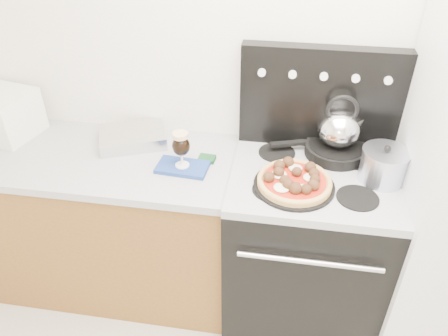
% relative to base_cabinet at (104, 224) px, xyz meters
% --- Properties ---
extents(room_shell, '(3.52, 3.01, 2.52)m').
position_rel_base_cabinet_xyz_m(room_shell, '(1.02, -0.91, 0.82)').
color(room_shell, beige).
rests_on(room_shell, ground).
extents(base_cabinet, '(1.45, 0.60, 0.86)m').
position_rel_base_cabinet_xyz_m(base_cabinet, '(0.00, 0.00, 0.00)').
color(base_cabinet, brown).
rests_on(base_cabinet, ground).
extents(countertop, '(1.48, 0.63, 0.04)m').
position_rel_base_cabinet_xyz_m(countertop, '(0.00, 0.00, 0.45)').
color(countertop, '#AEAEB1').
rests_on(countertop, base_cabinet).
extents(stove_body, '(0.76, 0.65, 0.88)m').
position_rel_base_cabinet_xyz_m(stove_body, '(1.10, -0.02, 0.01)').
color(stove_body, black).
rests_on(stove_body, ground).
extents(cooktop, '(0.76, 0.65, 0.04)m').
position_rel_base_cabinet_xyz_m(cooktop, '(1.10, -0.02, 0.47)').
color(cooktop, '#ADADB2').
rests_on(cooktop, stove_body).
extents(backguard, '(0.76, 0.08, 0.50)m').
position_rel_base_cabinet_xyz_m(backguard, '(1.10, 0.25, 0.74)').
color(backguard, black).
rests_on(backguard, cooktop).
extents(foil_sheet, '(0.40, 0.35, 0.07)m').
position_rel_base_cabinet_xyz_m(foil_sheet, '(0.18, 0.14, 0.50)').
color(foil_sheet, silver).
rests_on(foil_sheet, countertop).
extents(oven_mitt, '(0.25, 0.16, 0.02)m').
position_rel_base_cabinet_xyz_m(oven_mitt, '(0.49, -0.05, 0.48)').
color(oven_mitt, navy).
rests_on(oven_mitt, countertop).
extents(beer_glass, '(0.09, 0.09, 0.18)m').
position_rel_base_cabinet_xyz_m(beer_glass, '(0.49, -0.05, 0.58)').
color(beer_glass, black).
rests_on(beer_glass, oven_mitt).
extents(pizza_pan, '(0.39, 0.39, 0.01)m').
position_rel_base_cabinet_xyz_m(pizza_pan, '(1.02, -0.13, 0.50)').
color(pizza_pan, black).
rests_on(pizza_pan, cooktop).
extents(pizza, '(0.39, 0.39, 0.05)m').
position_rel_base_cabinet_xyz_m(pizza, '(1.02, -0.13, 0.52)').
color(pizza, '#D88345').
rests_on(pizza, pizza_pan).
extents(skillet, '(0.37, 0.37, 0.05)m').
position_rel_base_cabinet_xyz_m(skillet, '(1.20, 0.16, 0.52)').
color(skillet, black).
rests_on(skillet, cooktop).
extents(tea_kettle, '(0.23, 0.23, 0.22)m').
position_rel_base_cabinet_xyz_m(tea_kettle, '(1.20, 0.16, 0.65)').
color(tea_kettle, silver).
rests_on(tea_kettle, skillet).
extents(stock_pot, '(0.23, 0.23, 0.14)m').
position_rel_base_cabinet_xyz_m(stock_pot, '(1.40, -0.02, 0.56)').
color(stock_pot, silver).
rests_on(stock_pot, cooktop).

